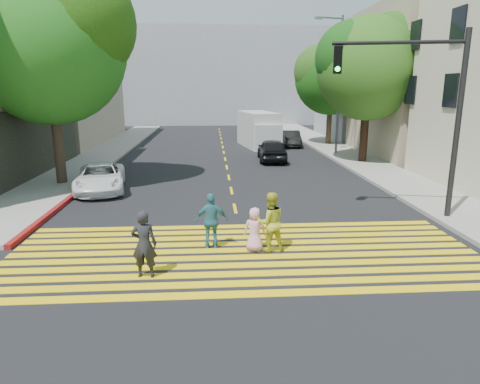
{
  "coord_description": "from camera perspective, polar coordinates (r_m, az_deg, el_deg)",
  "views": [
    {
      "loc": [
        -0.87,
        -10.17,
        4.63
      ],
      "look_at": [
        0.0,
        3.0,
        1.4
      ],
      "focal_mm": 32.0,
      "sensor_mm": 36.0,
      "label": 1
    }
  ],
  "objects": [
    {
      "name": "building_left_tan",
      "position": [
        41.06,
        -26.12,
        12.9
      ],
      "size": [
        12.0,
        16.0,
        10.0
      ],
      "primitive_type": "cube",
      "color": "tan",
      "rests_on": "ground"
    },
    {
      "name": "ground",
      "position": [
        11.21,
        1.03,
        -10.65
      ],
      "size": [
        120.0,
        120.0,
        0.0
      ],
      "primitive_type": "plane",
      "color": "black"
    },
    {
      "name": "backdrop_block",
      "position": [
        58.19,
        -3.03,
        15.07
      ],
      "size": [
        30.0,
        8.0,
        12.0
      ],
      "primitive_type": "cube",
      "color": "gray",
      "rests_on": "ground"
    },
    {
      "name": "pedestrian_man",
      "position": [
        10.89,
        -12.66,
        -6.81
      ],
      "size": [
        0.67,
        0.48,
        1.74
      ],
      "primitive_type": "imported",
      "rotation": [
        0.0,
        0.0,
        3.04
      ],
      "color": "#242426",
      "rests_on": "ground"
    },
    {
      "name": "sidewalk_left",
      "position": [
        33.37,
        -17.04,
        5.3
      ],
      "size": [
        3.0,
        40.0,
        0.15
      ],
      "primitive_type": "cube",
      "color": "gray",
      "rests_on": "ground"
    },
    {
      "name": "tree_right_far",
      "position": [
        36.12,
        12.2,
        15.08
      ],
      "size": [
        6.6,
        6.08,
        8.38
      ],
      "rotation": [
        0.0,
        0.0,
        -0.05
      ],
      "color": "#33241D",
      "rests_on": "ground"
    },
    {
      "name": "dark_car_parked",
      "position": [
        35.12,
        6.88,
        7.08
      ],
      "size": [
        1.59,
        3.83,
        1.23
      ],
      "primitive_type": "imported",
      "rotation": [
        0.0,
        0.0,
        -0.08
      ],
      "color": "black",
      "rests_on": "ground"
    },
    {
      "name": "silver_car",
      "position": [
        42.45,
        1.67,
        8.37
      ],
      "size": [
        1.97,
        4.58,
        1.31
      ],
      "primitive_type": "imported",
      "rotation": [
        0.0,
        0.0,
        3.17
      ],
      "color": "#BABABA",
      "rests_on": "ground"
    },
    {
      "name": "white_van",
      "position": [
        34.42,
        2.57,
        8.18
      ],
      "size": [
        3.07,
        6.1,
        2.75
      ],
      "rotation": [
        0.0,
        0.0,
        0.16
      ],
      "color": "#BDBDBD",
      "rests_on": "ground"
    },
    {
      "name": "white_sedan",
      "position": [
        20.59,
        -18.12,
        1.85
      ],
      "size": [
        2.82,
        4.81,
        1.26
      ],
      "primitive_type": "imported",
      "rotation": [
        0.0,
        0.0,
        0.17
      ],
      "color": "white",
      "rests_on": "ground"
    },
    {
      "name": "tree_left",
      "position": [
        22.18,
        -23.99,
        18.13
      ],
      "size": [
        9.23,
        8.94,
        10.03
      ],
      "rotation": [
        0.0,
        0.0,
        -0.36
      ],
      "color": "black",
      "rests_on": "ground"
    },
    {
      "name": "pedestrian_child",
      "position": [
        12.38,
        1.97,
        -5.01
      ],
      "size": [
        0.69,
        0.5,
        1.3
      ],
      "primitive_type": "imported",
      "rotation": [
        0.0,
        0.0,
        3.0
      ],
      "color": "#F4A7CD",
      "rests_on": "ground"
    },
    {
      "name": "building_right_grey",
      "position": [
        43.19,
        18.3,
        13.56
      ],
      "size": [
        10.0,
        10.0,
        10.0
      ],
      "primitive_type": "cube",
      "color": "gray",
      "rests_on": "ground"
    },
    {
      "name": "curb_red",
      "position": [
        17.84,
        -23.41,
        -2.18
      ],
      "size": [
        0.2,
        8.0,
        0.16
      ],
      "primitive_type": "cube",
      "color": "maroon",
      "rests_on": "ground"
    },
    {
      "name": "sidewalk_right",
      "position": [
        27.24,
        16.43,
        3.56
      ],
      "size": [
        3.0,
        60.0,
        0.15
      ],
      "primitive_type": "cube",
      "color": "gray",
      "rests_on": "ground"
    },
    {
      "name": "building_right_tan",
      "position": [
        33.21,
        25.47,
        13.09
      ],
      "size": [
        10.0,
        10.0,
        10.0
      ],
      "primitive_type": "cube",
      "color": "tan",
      "rests_on": "ground"
    },
    {
      "name": "pedestrian_woman",
      "position": [
        12.32,
        4.05,
        -4.02
      ],
      "size": [
        0.95,
        0.79,
        1.75
      ],
      "primitive_type": "imported",
      "rotation": [
        0.0,
        0.0,
        3.3
      ],
      "color": "gold",
      "rests_on": "ground"
    },
    {
      "name": "dark_car_near",
      "position": [
        27.79,
        4.3,
        5.64
      ],
      "size": [
        1.95,
        4.37,
        1.46
      ],
      "primitive_type": "imported",
      "rotation": [
        0.0,
        0.0,
        3.09
      ],
      "color": "black",
      "rests_on": "ground"
    },
    {
      "name": "pedestrian_extra",
      "position": [
        12.57,
        -3.81,
        -3.86
      ],
      "size": [
        0.98,
        0.42,
        1.66
      ],
      "primitive_type": "imported",
      "rotation": [
        0.0,
        0.0,
        3.16
      ],
      "color": "teal",
      "rests_on": "ground"
    },
    {
      "name": "traffic_signal",
      "position": [
        16.17,
        23.25,
        11.24
      ],
      "size": [
        4.39,
        1.15,
        6.53
      ],
      "rotation": [
        0.0,
        0.0,
        -0.21
      ],
      "color": "black",
      "rests_on": "ground"
    },
    {
      "name": "crosswalk",
      "position": [
        12.37,
        0.53,
        -8.19
      ],
      "size": [
        13.4,
        5.3,
        0.01
      ],
      "color": "yellow",
      "rests_on": "ground"
    },
    {
      "name": "street_lamp",
      "position": [
        30.58,
        12.82,
        14.7
      ],
      "size": [
        2.07,
        0.69,
        9.26
      ],
      "rotation": [
        0.0,
        0.0,
        0.24
      ],
      "color": "#5A5A62",
      "rests_on": "ground"
    },
    {
      "name": "lane_line",
      "position": [
        33.01,
        -2.25,
        5.68
      ],
      "size": [
        0.12,
        34.4,
        0.01
      ],
      "color": "yellow",
      "rests_on": "ground"
    },
    {
      "name": "tree_right_near",
      "position": [
        27.78,
        16.97,
        16.15
      ],
      "size": [
        7.35,
        6.88,
        8.97
      ],
      "rotation": [
        0.0,
        0.0,
        -0.13
      ],
      "color": "black",
      "rests_on": "ground"
    }
  ]
}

